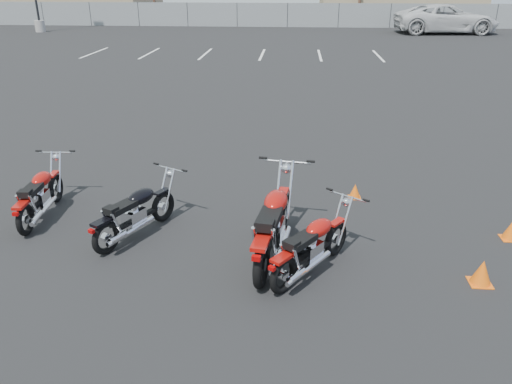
# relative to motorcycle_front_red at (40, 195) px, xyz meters

# --- Properties ---
(ground) EXTENTS (120.00, 120.00, 0.00)m
(ground) POSITION_rel_motorcycle_front_red_xyz_m (3.49, -0.73, -0.42)
(ground) COLOR black
(ground) RESTS_ON ground
(motorcycle_front_red) EXTENTS (0.72, 1.87, 0.91)m
(motorcycle_front_red) POSITION_rel_motorcycle_front_red_xyz_m (0.00, 0.00, 0.00)
(motorcycle_front_red) COLOR black
(motorcycle_front_red) RESTS_ON ground
(motorcycle_second_black) EXTENTS (1.17, 1.79, 0.91)m
(motorcycle_second_black) POSITION_rel_motorcycle_front_red_xyz_m (1.82, -0.55, -0.00)
(motorcycle_second_black) COLOR black
(motorcycle_second_black) RESTS_ON ground
(motorcycle_third_red) EXTENTS (0.90, 2.34, 1.15)m
(motorcycle_third_red) POSITION_rel_motorcycle_front_red_xyz_m (4.01, -0.99, 0.11)
(motorcycle_third_red) COLOR black
(motorcycle_third_red) RESTS_ON ground
(motorcycle_rear_red) EXTENTS (1.38, 1.70, 0.91)m
(motorcycle_rear_red) POSITION_rel_motorcycle_front_red_xyz_m (4.56, -1.40, -0.00)
(motorcycle_rear_red) COLOR black
(motorcycle_rear_red) RESTS_ON ground
(training_cone_near) EXTENTS (0.23, 0.23, 0.27)m
(training_cone_near) POSITION_rel_motorcycle_front_red_xyz_m (5.44, 1.23, -0.28)
(training_cone_near) COLOR #FF640D
(training_cone_near) RESTS_ON ground
(training_cone_far) EXTENTS (0.26, 0.26, 0.31)m
(training_cone_far) POSITION_rel_motorcycle_front_red_xyz_m (7.72, -0.18, -0.26)
(training_cone_far) COLOR #FF640D
(training_cone_far) RESTS_ON ground
(training_cone_extra) EXTENTS (0.30, 0.30, 0.35)m
(training_cone_extra) POSITION_rel_motorcycle_front_red_xyz_m (6.85, -1.49, -0.24)
(training_cone_extra) COLOR #FF640D
(training_cone_extra) RESTS_ON ground
(chainlink_fence) EXTENTS (80.06, 0.06, 1.80)m
(chainlink_fence) POSITION_rel_motorcycle_front_red_xyz_m (3.49, 34.27, 0.48)
(chainlink_fence) COLOR slate
(chainlink_fence) RESTS_ON ground
(parking_line_stripes) EXTENTS (15.12, 4.00, 0.01)m
(parking_line_stripes) POSITION_rel_motorcycle_front_red_xyz_m (0.99, 19.27, -0.41)
(parking_line_stripes) COLOR silver
(parking_line_stripes) RESTS_ON ground
(white_van) EXTENTS (3.76, 8.31, 3.08)m
(white_van) POSITION_rel_motorcycle_front_red_xyz_m (14.71, 30.46, 1.13)
(white_van) COLOR silver
(white_van) RESTS_ON ground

